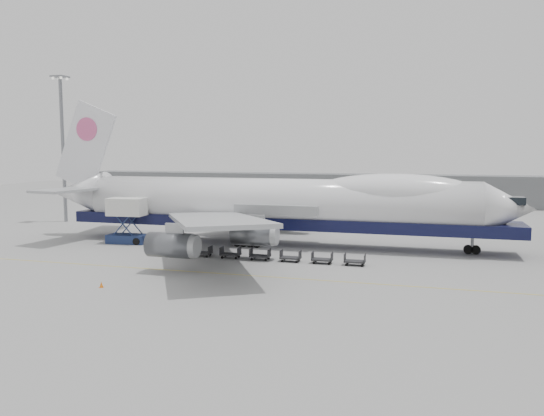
% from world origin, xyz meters
% --- Properties ---
extents(ground, '(260.00, 260.00, 0.00)m').
position_xyz_m(ground, '(0.00, 0.00, 0.00)').
color(ground, gray).
rests_on(ground, ground).
extents(apron_line, '(60.00, 0.15, 0.01)m').
position_xyz_m(apron_line, '(0.00, -6.00, 0.01)').
color(apron_line, gold).
rests_on(apron_line, ground).
extents(hangar, '(110.00, 8.00, 7.00)m').
position_xyz_m(hangar, '(-10.00, 70.00, 3.50)').
color(hangar, slate).
rests_on(hangar, ground).
extents(floodlight_mast, '(2.40, 2.40, 25.43)m').
position_xyz_m(floodlight_mast, '(-42.00, 24.00, 14.27)').
color(floodlight_mast, slate).
rests_on(floodlight_mast, ground).
extents(airliner, '(67.00, 55.30, 19.98)m').
position_xyz_m(airliner, '(0.64, 12.00, 5.62)').
color(airliner, white).
rests_on(airliner, ground).
extents(catering_truck, '(5.56, 4.03, 6.19)m').
position_xyz_m(catering_truck, '(-19.67, 7.44, 3.46)').
color(catering_truck, '#1A274E').
rests_on(catering_truck, ground).
extents(traffic_cone, '(0.37, 0.37, 0.55)m').
position_xyz_m(traffic_cone, '(-9.53, -14.17, 0.26)').
color(traffic_cone, orange).
rests_on(traffic_cone, ground).
extents(dolly_0, '(2.30, 1.35, 1.30)m').
position_xyz_m(dolly_0, '(-9.91, 1.66, 0.53)').
color(dolly_0, '#2D2D30').
rests_on(dolly_0, ground).
extents(dolly_1, '(2.30, 1.35, 1.30)m').
position_xyz_m(dolly_1, '(-6.27, 1.66, 0.53)').
color(dolly_1, '#2D2D30').
rests_on(dolly_1, ground).
extents(dolly_2, '(2.30, 1.35, 1.30)m').
position_xyz_m(dolly_2, '(-2.62, 1.66, 0.53)').
color(dolly_2, '#2D2D30').
rests_on(dolly_2, ground).
extents(dolly_3, '(2.30, 1.35, 1.30)m').
position_xyz_m(dolly_3, '(1.02, 1.66, 0.53)').
color(dolly_3, '#2D2D30').
rests_on(dolly_3, ground).
extents(dolly_4, '(2.30, 1.35, 1.30)m').
position_xyz_m(dolly_4, '(4.67, 1.66, 0.53)').
color(dolly_4, '#2D2D30').
rests_on(dolly_4, ground).
extents(dolly_5, '(2.30, 1.35, 1.30)m').
position_xyz_m(dolly_5, '(8.31, 1.66, 0.53)').
color(dolly_5, '#2D2D30').
rests_on(dolly_5, ground).
extents(dolly_6, '(2.30, 1.35, 1.30)m').
position_xyz_m(dolly_6, '(11.96, 1.66, 0.53)').
color(dolly_6, '#2D2D30').
rests_on(dolly_6, ground).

